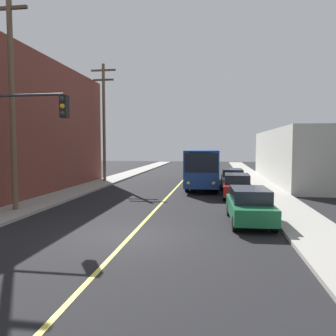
# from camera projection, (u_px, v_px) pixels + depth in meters

# --- Properties ---
(ground_plane) EXTENTS (120.00, 120.00, 0.00)m
(ground_plane) POSITION_uv_depth(u_px,v_px,m) (131.00, 236.00, 12.72)
(ground_plane) COLOR black
(sidewalk_left) EXTENTS (2.50, 90.00, 0.15)m
(sidewalk_left) POSITION_uv_depth(u_px,v_px,m) (70.00, 193.00, 23.64)
(sidewalk_left) COLOR gray
(sidewalk_left) RESTS_ON ground
(sidewalk_right) EXTENTS (2.50, 90.00, 0.15)m
(sidewalk_right) POSITION_uv_depth(u_px,v_px,m) (275.00, 198.00, 21.53)
(sidewalk_right) COLOR gray
(sidewalk_right) RESTS_ON ground
(lane_stripe_center) EXTENTS (0.16, 60.00, 0.01)m
(lane_stripe_center) POSITION_uv_depth(u_px,v_px,m) (177.00, 187.00, 27.53)
(lane_stripe_center) COLOR #D8CC4C
(lane_stripe_center) RESTS_ON ground
(building_right_warehouse) EXTENTS (12.00, 20.37, 5.07)m
(building_right_warehouse) POSITION_uv_depth(u_px,v_px,m) (332.00, 156.00, 31.45)
(building_right_warehouse) COLOR #B2B2A8
(building_right_warehouse) RESTS_ON ground
(city_bus) EXTENTS (2.68, 12.18, 3.20)m
(city_bus) POSITION_uv_depth(u_px,v_px,m) (203.00, 165.00, 28.71)
(city_bus) COLOR navy
(city_bus) RESTS_ON ground
(parked_car_green) EXTENTS (1.97, 4.47, 1.62)m
(parked_car_green) POSITION_uv_depth(u_px,v_px,m) (250.00, 205.00, 14.78)
(parked_car_green) COLOR #196038
(parked_car_green) RESTS_ON ground
(parked_car_red) EXTENTS (1.91, 4.45, 1.62)m
(parked_car_red) POSITION_uv_depth(u_px,v_px,m) (237.00, 185.00, 22.04)
(parked_car_red) COLOR maroon
(parked_car_red) RESTS_ON ground
(parked_car_silver) EXTENTS (1.82, 4.40, 1.62)m
(parked_car_silver) POSITION_uv_depth(u_px,v_px,m) (232.00, 178.00, 26.79)
(parked_car_silver) COLOR #B7B7BC
(parked_car_silver) RESTS_ON ground
(utility_pole_near) EXTENTS (2.40, 0.28, 11.97)m
(utility_pole_near) POSITION_uv_depth(u_px,v_px,m) (12.00, 86.00, 16.85)
(utility_pole_near) COLOR brown
(utility_pole_near) RESTS_ON sidewalk_left
(utility_pole_mid) EXTENTS (2.40, 0.28, 11.17)m
(utility_pole_mid) POSITION_uv_depth(u_px,v_px,m) (104.00, 117.00, 31.02)
(utility_pole_mid) COLOR brown
(utility_pole_mid) RESTS_ON sidewalk_left
(traffic_signal_left_corner) EXTENTS (3.75, 0.48, 6.00)m
(traffic_signal_left_corner) POSITION_uv_depth(u_px,v_px,m) (24.00, 129.00, 14.76)
(traffic_signal_left_corner) COLOR #2D2D33
(traffic_signal_left_corner) RESTS_ON sidewalk_left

